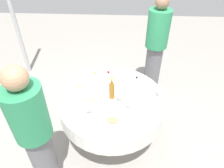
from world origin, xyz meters
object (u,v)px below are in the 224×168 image
wine_glass_mid (159,90)px  plate_north (80,87)px  wine_glass_south (129,102)px  plate_mid (113,121)px  dining_table (112,105)px  bottle_clear_left (122,75)px  bottle_clear_west (97,72)px  bottle_amber_south (112,89)px  person_left (156,46)px  plate_near (91,100)px  bottle_clear_far (108,82)px  bottle_clear_inner (96,82)px  bottle_clear_front (136,89)px  wine_glass_front (88,107)px  wine_glass_right (111,73)px  bottle_clear_right (73,100)px  wine_glass_west (120,94)px  person_inner (35,133)px

wine_glass_mid → plate_north: bearing=-6.8°
wine_glass_south → plate_mid: bearing=49.4°
dining_table → bottle_clear_left: 0.39m
dining_table → bottle_clear_west: bottle_clear_west is taller
bottle_amber_south → person_left: 1.31m
dining_table → plate_north: 0.46m
dining_table → wine_glass_south: 0.39m
plate_near → plate_north: size_ratio=1.22×
bottle_clear_far → bottle_amber_south: bottle_amber_south is taller
bottle_clear_inner → bottle_clear_far: 0.15m
bottle_clear_front → person_left: size_ratio=0.20×
person_left → wine_glass_mid: bearing=-64.7°
bottle_clear_front → wine_glass_front: size_ratio=2.03×
dining_table → bottle_clear_far: bottle_clear_far is taller
bottle_clear_west → bottle_amber_south: size_ratio=0.98×
plate_mid → wine_glass_mid: bearing=-140.5°
wine_glass_mid → plate_north: (0.96, -0.11, -0.09)m
wine_glass_right → bottle_clear_inner: bearing=55.9°
plate_near → plate_north: bearing=-54.0°
bottle_clear_left → wine_glass_right: bottle_clear_left is taller
wine_glass_front → bottle_clear_front: bearing=-151.3°
bottle_clear_right → plate_near: (-0.16, -0.13, -0.12)m
dining_table → person_left: size_ratio=0.79×
bottle_clear_inner → wine_glass_south: bearing=141.1°
bottle_amber_south → wine_glass_front: bottle_amber_south is taller
bottle_clear_right → wine_glass_front: bearing=155.3°
wine_glass_south → wine_glass_right: 0.61m
wine_glass_mid → plate_near: 0.81m
wine_glass_south → wine_glass_mid: size_ratio=1.06×
bottle_clear_west → bottle_clear_far: bearing=130.2°
bottle_clear_inner → wine_glass_front: 0.42m
wine_glass_west → person_inner: bearing=35.3°
wine_glass_mid → person_left: bearing=-94.4°
bottle_clear_inner → person_inner: 0.90m
bottle_clear_inner → wine_glass_mid: 0.76m
bottle_clear_left → bottle_clear_west: bearing=-16.1°
bottle_clear_front → wine_glass_mid: bearing=-167.7°
wine_glass_front → wine_glass_mid: wine_glass_front is taller
plate_north → dining_table: bearing=161.6°
plate_mid → person_left: bearing=-111.7°
plate_mid → bottle_amber_south: bearing=-85.0°
bottle_clear_west → plate_near: bottle_clear_west is taller
bottle_clear_far → plate_near: size_ratio=1.04×
bottle_clear_west → bottle_clear_front: size_ratio=0.86×
dining_table → bottle_clear_left: size_ratio=3.77×
bottle_clear_front → plate_north: bottle_clear_front is taller
bottle_clear_far → person_inner: person_inner is taller
person_inner → dining_table: bearing=-90.0°
bottle_clear_left → bottle_clear_right: bearing=41.0°
bottle_clear_inner → bottle_clear_far: (-0.15, -0.01, 0.00)m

